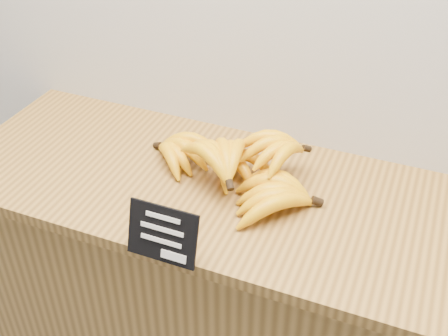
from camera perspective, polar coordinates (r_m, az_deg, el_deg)
counter at (r=1.68m, az=0.67°, el=-14.99°), size 1.49×0.50×0.90m
counter_top at (r=1.35m, az=0.80°, el=-2.46°), size 1.41×0.54×0.03m
chalkboard_sign at (r=1.14m, az=-6.30°, el=-6.70°), size 0.15×0.04×0.12m
banana_pile at (r=1.32m, az=1.56°, el=-0.08°), size 0.46×0.31×0.12m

